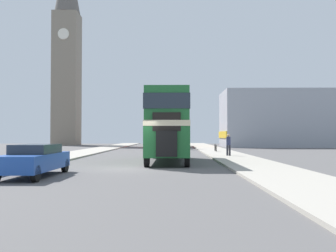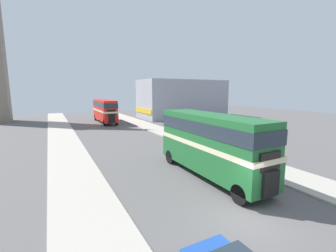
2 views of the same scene
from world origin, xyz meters
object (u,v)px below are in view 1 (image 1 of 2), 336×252
double_decker_bus (168,122)px  church_tower (67,43)px  bicycle_on_pavement (216,148)px  bus_distant (168,130)px  car_parked_near (35,159)px  pedestrian_walking (228,143)px

double_decker_bus → church_tower: church_tower is taller
double_decker_bus → church_tower: 48.72m
double_decker_bus → bicycle_on_pavement: double_decker_bus is taller
bicycle_on_pavement → bus_distant: bearing=106.0°
car_parked_near → bicycle_on_pavement: bearing=65.5°
double_decker_bus → pedestrian_walking: size_ratio=5.74×
bus_distant → car_parked_near: (-5.05, -40.14, -1.86)m
bus_distant → church_tower: bearing=149.8°
double_decker_bus → church_tower: (-18.87, 42.03, 15.85)m
double_decker_bus → bus_distant: bearing=90.9°
bus_distant → church_tower: (-18.39, 10.71, 15.91)m
double_decker_bus → bus_distant: double_decker_bus is taller
double_decker_bus → car_parked_near: size_ratio=2.13×
pedestrian_walking → car_parked_near: bearing=-125.7°
bus_distant → pedestrian_walking: size_ratio=6.19×
pedestrian_walking → bicycle_on_pavement: bearing=91.1°
church_tower → double_decker_bus: bearing=-65.8°
bus_distant → bicycle_on_pavement: (5.12, -17.83, -2.10)m
bus_distant → bicycle_on_pavement: size_ratio=6.11×
bicycle_on_pavement → church_tower: church_tower is taller
bicycle_on_pavement → church_tower: (-23.52, 28.53, 18.01)m
car_parked_near → pedestrian_walking: pedestrian_walking is taller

